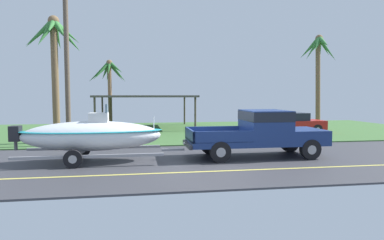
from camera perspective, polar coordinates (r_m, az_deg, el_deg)
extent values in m
cube|color=#38383D|center=(13.34, 3.31, -6.91)|extent=(36.00, 8.00, 0.06)
cube|color=#3D6633|center=(24.08, -2.44, -1.88)|extent=(36.00, 14.00, 0.11)
cube|color=#DBCC4C|center=(11.62, 5.28, -8.41)|extent=(34.20, 0.12, 0.01)
cube|color=navy|center=(14.31, 10.54, -3.54)|extent=(5.55, 2.06, 0.22)
cube|color=navy|center=(15.07, 17.72, -2.13)|extent=(1.55, 2.06, 0.38)
cube|color=navy|center=(14.37, 12.03, -0.73)|extent=(1.67, 2.06, 1.17)
cube|color=black|center=(14.34, 12.06, 0.68)|extent=(1.69, 2.08, 0.38)
cube|color=#112047|center=(13.83, 4.25, -3.20)|extent=(2.33, 2.06, 0.04)
cube|color=navy|center=(14.76, 3.35, -1.93)|extent=(2.33, 0.08, 0.45)
cube|color=navy|center=(12.85, 5.30, -2.85)|extent=(2.33, 0.08, 0.45)
cube|color=navy|center=(13.58, -0.37, -2.45)|extent=(0.08, 2.06, 0.45)
cube|color=#333338|center=(13.62, -0.78, -4.11)|extent=(0.12, 1.85, 0.16)
sphere|color=#B2B2B7|center=(13.59, -1.28, -3.91)|extent=(0.10, 0.10, 0.10)
cylinder|color=black|center=(15.91, 15.93, -3.69)|extent=(0.80, 0.28, 0.80)
cylinder|color=#9E9EA3|center=(15.91, 15.93, -3.69)|extent=(0.36, 0.29, 0.36)
cylinder|color=black|center=(14.29, 19.08, -4.64)|extent=(0.80, 0.28, 0.80)
cylinder|color=#9E9EA3|center=(14.29, 19.08, -4.64)|extent=(0.36, 0.29, 0.36)
cylinder|color=black|center=(14.74, 2.96, -4.15)|extent=(0.80, 0.28, 0.80)
cylinder|color=#9E9EA3|center=(14.74, 2.96, -4.15)|extent=(0.36, 0.29, 0.36)
cylinder|color=black|center=(12.97, 4.70, -5.30)|extent=(0.80, 0.28, 0.80)
cylinder|color=#9E9EA3|center=(12.97, 4.70, -5.30)|extent=(0.36, 0.29, 0.36)
cube|color=gray|center=(13.58, -3.17, -4.95)|extent=(0.90, 0.10, 0.08)
cube|color=gray|center=(14.57, -15.77, -4.48)|extent=(5.26, 0.12, 0.10)
cube|color=gray|center=(12.63, -16.77, -5.82)|extent=(5.26, 0.12, 0.10)
cylinder|color=black|center=(14.71, -17.78, -4.68)|extent=(0.64, 0.22, 0.64)
cylinder|color=#9E9EA3|center=(14.71, -17.78, -4.68)|extent=(0.29, 0.23, 0.29)
cylinder|color=black|center=(12.66, -19.18, -6.13)|extent=(0.64, 0.22, 0.64)
cylinder|color=#9E9EA3|center=(12.66, -19.18, -6.13)|extent=(0.29, 0.23, 0.29)
ellipsoid|color=silver|center=(13.52, -16.29, -2.55)|extent=(5.18, 1.80, 1.12)
ellipsoid|color=teal|center=(13.49, -16.30, -1.72)|extent=(5.28, 1.84, 0.12)
cube|color=silver|center=(13.43, -15.24, -0.22)|extent=(0.70, 0.60, 0.65)
cube|color=slate|center=(13.38, -14.00, 1.83)|extent=(0.06, 0.56, 0.36)
cube|color=black|center=(14.09, -27.31, -2.01)|extent=(0.36, 0.44, 0.56)
cylinder|color=#4C4C51|center=(14.12, -27.27, -3.25)|extent=(0.12, 0.12, 0.62)
cylinder|color=silver|center=(13.39, -6.37, -0.43)|extent=(0.04, 0.04, 0.50)
cube|color=#B21E19|center=(23.36, 16.01, -0.90)|extent=(4.32, 1.75, 0.70)
cube|color=black|center=(23.23, 15.55, 0.56)|extent=(2.42, 1.61, 0.50)
cylinder|color=black|center=(24.74, 18.29, -1.14)|extent=(0.66, 0.22, 0.66)
cylinder|color=#9E9EA3|center=(24.74, 18.29, -1.14)|extent=(0.30, 0.23, 0.30)
cylinder|color=black|center=(23.36, 20.09, -1.49)|extent=(0.66, 0.22, 0.66)
cylinder|color=#9E9EA3|center=(23.36, 20.09, -1.49)|extent=(0.30, 0.23, 0.30)
cylinder|color=black|center=(23.52, 11.93, -1.29)|extent=(0.66, 0.22, 0.66)
cylinder|color=#9E9EA3|center=(23.52, 11.93, -1.29)|extent=(0.30, 0.23, 0.30)
cylinder|color=black|center=(22.07, 13.42, -1.66)|extent=(0.66, 0.22, 0.66)
cylinder|color=#9E9EA3|center=(22.07, 13.42, -1.66)|extent=(0.30, 0.23, 0.30)
cylinder|color=#4C4238|center=(29.02, -1.26, 1.52)|extent=(0.14, 0.14, 2.37)
cylinder|color=#4C4238|center=(23.77, 0.55, 0.93)|extent=(0.14, 0.14, 2.37)
cylinder|color=#4C4238|center=(28.85, -14.68, 1.37)|extent=(0.14, 0.14, 2.37)
cylinder|color=#4C4238|center=(23.57, -15.86, 0.74)|extent=(0.14, 0.14, 2.37)
cube|color=#4C4742|center=(26.05, -7.83, 3.94)|extent=(7.26, 5.82, 0.14)
cylinder|color=brown|center=(27.23, -13.49, 4.00)|extent=(0.29, 0.60, 5.01)
cone|color=#286028|center=(27.26, -12.30, 7.77)|extent=(1.43, 0.32, 1.64)
cone|color=#286028|center=(27.78, -12.52, 7.86)|extent=(1.32, 1.42, 1.53)
cone|color=#286028|center=(28.15, -13.77, 7.77)|extent=(0.71, 1.97, 1.58)
cone|color=#286028|center=(27.72, -14.15, 7.89)|extent=(1.08, 1.25, 1.46)
cone|color=#286028|center=(27.39, -15.18, 7.69)|extent=(1.80, 0.42, 1.70)
cone|color=#286028|center=(26.77, -14.82, 7.87)|extent=(1.45, 1.50, 1.60)
cone|color=#286028|center=(26.77, -13.66, 8.35)|extent=(0.33, 1.29, 1.17)
cone|color=#286028|center=(26.92, -12.57, 8.51)|extent=(1.34, 1.12, 1.07)
sphere|color=brown|center=(27.34, -13.58, 9.25)|extent=(0.47, 0.47, 0.47)
cylinder|color=brown|center=(19.18, -21.78, 5.74)|extent=(0.35, 0.46, 6.32)
cone|color=#387A38|center=(19.32, -20.07, 12.93)|extent=(1.59, 0.48, 1.77)
cone|color=#387A38|center=(19.73, -20.10, 13.52)|extent=(1.45, 1.16, 1.23)
cone|color=#387A38|center=(20.08, -21.51, 12.95)|extent=(0.41, 1.62, 1.51)
cone|color=#387A38|center=(20.05, -22.96, 13.54)|extent=(1.26, 1.37, 1.10)
cone|color=#387A38|center=(19.95, -24.06, 12.88)|extent=(1.88, 1.05, 1.51)
cone|color=#387A38|center=(19.37, -24.00, 13.06)|extent=(1.61, 0.81, 1.58)
cone|color=#387A38|center=(19.10, -23.15, 13.18)|extent=(1.12, 1.30, 1.60)
cone|color=#387A38|center=(18.86, -22.46, 14.10)|extent=(0.35, 1.45, 1.13)
cone|color=#387A38|center=(18.99, -21.05, 13.73)|extent=(1.26, 1.24, 1.35)
sphere|color=brown|center=(19.54, -22.04, 15.03)|extent=(0.56, 0.56, 0.56)
cylinder|color=brown|center=(27.14, 20.22, 5.63)|extent=(0.34, 0.67, 6.69)
cone|color=#387A38|center=(27.66, 21.13, 11.26)|extent=(1.20, 0.49, 1.38)
cone|color=#387A38|center=(28.19, 20.49, 11.34)|extent=(1.34, 1.75, 1.33)
cone|color=#387A38|center=(28.00, 19.93, 11.70)|extent=(0.67, 1.54, 1.09)
cone|color=#387A38|center=(27.49, 18.98, 11.20)|extent=(1.45, 1.34, 1.63)
cone|color=#387A38|center=(26.97, 19.42, 11.08)|extent=(1.41, 0.55, 1.77)
cone|color=#387A38|center=(26.66, 20.12, 11.75)|extent=(1.40, 1.60, 1.39)
cone|color=#387A38|center=(26.66, 21.02, 12.05)|extent=(0.66, 1.80, 1.13)
cone|color=#387A38|center=(27.22, 21.60, 10.86)|extent=(1.28, 1.17, 1.87)
sphere|color=brown|center=(27.44, 20.40, 12.62)|extent=(0.54, 0.54, 0.54)
cylinder|color=brown|center=(18.12, -20.12, 9.87)|extent=(0.24, 0.24, 8.82)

